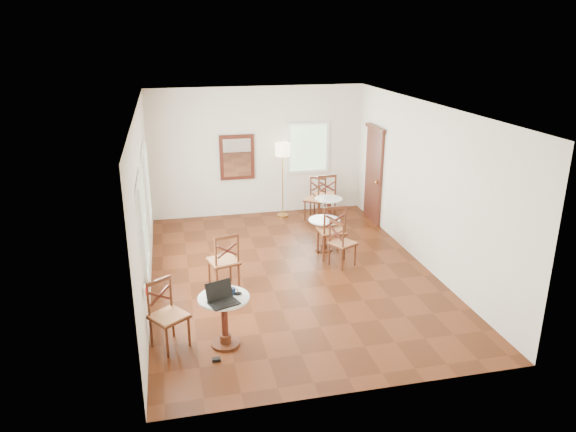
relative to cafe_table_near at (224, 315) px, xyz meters
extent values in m
plane|color=#52220E|center=(1.44, 2.10, -0.47)|extent=(7.00, 7.00, 0.00)
cube|color=white|center=(1.44, 5.60, 1.03)|extent=(5.00, 0.02, 3.00)
cube|color=white|center=(1.44, -1.40, 1.03)|extent=(5.00, 0.02, 3.00)
cube|color=white|center=(-1.06, 2.10, 1.03)|extent=(0.02, 7.00, 3.00)
cube|color=white|center=(3.94, 2.10, 1.03)|extent=(0.02, 7.00, 3.00)
cube|color=white|center=(1.44, 2.10, 2.53)|extent=(5.00, 7.00, 0.02)
cube|color=#512417|center=(3.90, 4.50, 0.58)|extent=(0.06, 0.90, 2.10)
cube|color=#4E2413|center=(3.88, 4.50, 1.68)|extent=(0.08, 1.02, 0.08)
sphere|color=#BF8C3F|center=(3.84, 4.18, 0.53)|extent=(0.07, 0.07, 0.07)
cube|color=#4D1E14|center=(0.94, 5.56, 0.93)|extent=(0.80, 0.05, 1.05)
cube|color=white|center=(0.94, 5.53, 0.93)|extent=(0.64, 0.02, 0.88)
cube|color=white|center=(-1.03, 0.00, 0.48)|extent=(0.02, 0.16, 0.16)
torus|color=red|center=(-1.01, 0.00, 0.48)|extent=(0.02, 0.12, 0.12)
cube|color=white|center=(-1.03, 0.90, 1.08)|extent=(0.06, 1.22, 1.42)
cube|color=white|center=(-1.03, 3.10, 1.08)|extent=(0.06, 1.22, 1.42)
cube|color=white|center=(2.64, 5.57, 1.08)|extent=(1.02, 0.06, 1.22)
cylinder|color=#4E2413|center=(0.00, 0.00, -0.45)|extent=(0.41, 0.41, 0.04)
cylinder|color=#4E2413|center=(0.00, 0.00, -0.36)|extent=(0.16, 0.16, 0.12)
cylinder|color=#4D1E14|center=(0.00, 0.00, -0.06)|extent=(0.09, 0.09, 0.61)
cylinder|color=#4E2413|center=(0.00, 0.00, 0.23)|extent=(0.14, 0.14, 0.06)
cylinder|color=white|center=(0.00, 0.00, 0.27)|extent=(0.71, 0.71, 0.03)
cylinder|color=#4E2413|center=(2.32, 3.01, -0.45)|extent=(0.35, 0.35, 0.04)
cylinder|color=#4E2413|center=(2.32, 3.01, -0.38)|extent=(0.14, 0.14, 0.11)
cylinder|color=#4D1E14|center=(2.32, 3.01, -0.11)|extent=(0.08, 0.08, 0.53)
cylinder|color=#4E2413|center=(2.32, 3.01, 0.13)|extent=(0.12, 0.12, 0.05)
cylinder|color=white|center=(2.32, 3.01, 0.17)|extent=(0.62, 0.62, 0.03)
cylinder|color=#4E2413|center=(2.81, 4.35, -0.45)|extent=(0.35, 0.35, 0.04)
cylinder|color=#4E2413|center=(2.81, 4.35, -0.38)|extent=(0.14, 0.14, 0.11)
cylinder|color=#4D1E14|center=(2.81, 4.35, -0.12)|extent=(0.08, 0.08, 0.53)
cylinder|color=#4E2413|center=(2.81, 4.35, 0.13)|extent=(0.12, 0.12, 0.05)
cylinder|color=white|center=(2.81, 4.35, 0.17)|extent=(0.62, 0.62, 0.03)
cylinder|color=#4E2413|center=(0.32, 2.01, -0.22)|extent=(0.04, 0.04, 0.49)
cylinder|color=#4E2413|center=(0.42, 1.63, -0.22)|extent=(0.04, 0.04, 0.49)
cylinder|color=#4E2413|center=(-0.06, 1.91, -0.22)|extent=(0.04, 0.04, 0.49)
cylinder|color=#4E2413|center=(0.04, 1.53, -0.22)|extent=(0.04, 0.04, 0.49)
cube|color=#4E2413|center=(0.18, 1.77, 0.02)|extent=(0.58, 0.58, 0.03)
cube|color=#AF7046|center=(0.18, 1.77, 0.04)|extent=(0.55, 0.55, 0.04)
cylinder|color=#4E2413|center=(0.42, 1.63, 0.29)|extent=(0.04, 0.04, 0.54)
cylinder|color=#4E2413|center=(0.04, 1.53, 0.29)|extent=(0.04, 0.04, 0.54)
cube|color=#4E2413|center=(0.23, 1.58, 0.54)|extent=(0.41, 0.14, 0.05)
cube|color=#4D1E14|center=(0.23, 1.58, 0.30)|extent=(0.35, 0.11, 0.24)
cube|color=#4D1E14|center=(0.23, 1.58, 0.30)|extent=(0.35, 0.11, 0.24)
cylinder|color=#4E2413|center=(-0.79, -0.13, -0.24)|extent=(0.04, 0.04, 0.46)
cylinder|color=#4E2413|center=(-1.01, 0.17, -0.24)|extent=(0.04, 0.04, 0.46)
cylinder|color=#4E2413|center=(-0.49, 0.08, -0.24)|extent=(0.04, 0.04, 0.46)
cylinder|color=#4E2413|center=(-0.71, 0.38, -0.24)|extent=(0.04, 0.04, 0.46)
cube|color=#4E2413|center=(-0.75, 0.13, 0.00)|extent=(0.63, 0.63, 0.03)
cube|color=#AF7046|center=(-0.75, 0.13, 0.01)|extent=(0.60, 0.60, 0.04)
cylinder|color=#4E2413|center=(-1.01, 0.17, 0.25)|extent=(0.04, 0.04, 0.51)
cylinder|color=#4E2413|center=(-0.71, 0.38, 0.25)|extent=(0.04, 0.04, 0.51)
cube|color=#4E2413|center=(-0.86, 0.28, 0.49)|extent=(0.34, 0.25, 0.05)
cube|color=#4D1E14|center=(-0.86, 0.28, 0.26)|extent=(0.29, 0.21, 0.23)
cube|color=#4D1E14|center=(-0.86, 0.28, 0.26)|extent=(0.29, 0.21, 0.23)
cylinder|color=#4E2413|center=(2.57, 2.89, -0.21)|extent=(0.04, 0.04, 0.51)
cylinder|color=#4E2413|center=(2.57, 2.48, -0.21)|extent=(0.04, 0.04, 0.51)
cylinder|color=#4E2413|center=(2.16, 2.88, -0.21)|extent=(0.04, 0.04, 0.51)
cylinder|color=#4E2413|center=(2.16, 2.47, -0.21)|extent=(0.04, 0.04, 0.51)
cube|color=#4E2413|center=(2.36, 2.68, 0.05)|extent=(0.50, 0.50, 0.03)
cube|color=#AF7046|center=(2.36, 2.68, 0.07)|extent=(0.48, 0.48, 0.05)
cylinder|color=#4E2413|center=(2.57, 2.48, 0.33)|extent=(0.04, 0.04, 0.57)
cylinder|color=#4E2413|center=(2.16, 2.47, 0.33)|extent=(0.04, 0.04, 0.57)
cube|color=#4E2413|center=(2.36, 2.48, 0.59)|extent=(0.43, 0.04, 0.06)
cube|color=#4D1E14|center=(2.36, 2.48, 0.34)|extent=(0.37, 0.03, 0.25)
cube|color=#4D1E14|center=(2.36, 2.48, 0.34)|extent=(0.37, 0.03, 0.25)
cylinder|color=#4E2413|center=(2.68, 2.16, -0.25)|extent=(0.03, 0.03, 0.43)
cylinder|color=#4E2413|center=(2.37, 2.00, -0.25)|extent=(0.03, 0.03, 0.43)
cylinder|color=#4E2413|center=(2.52, 2.46, -0.25)|extent=(0.03, 0.03, 0.43)
cylinder|color=#4E2413|center=(2.22, 2.31, -0.25)|extent=(0.03, 0.03, 0.43)
cube|color=#4E2413|center=(2.45, 2.23, -0.04)|extent=(0.56, 0.56, 0.03)
cube|color=#AF7046|center=(2.45, 2.23, -0.02)|extent=(0.54, 0.54, 0.04)
cylinder|color=#4E2413|center=(2.37, 2.00, 0.20)|extent=(0.03, 0.03, 0.47)
cylinder|color=#4E2413|center=(2.22, 2.31, 0.20)|extent=(0.03, 0.03, 0.47)
cube|color=#4E2413|center=(2.30, 2.16, 0.42)|extent=(0.20, 0.34, 0.05)
cube|color=#4D1E14|center=(2.30, 2.16, 0.21)|extent=(0.16, 0.28, 0.21)
cube|color=#4D1E14|center=(2.30, 2.16, 0.21)|extent=(0.16, 0.28, 0.21)
cylinder|color=#4E2413|center=(3.12, 5.21, -0.22)|extent=(0.04, 0.04, 0.50)
cylinder|color=#4E2413|center=(3.11, 4.82, -0.22)|extent=(0.04, 0.04, 0.50)
cylinder|color=#4E2413|center=(2.73, 5.23, -0.22)|extent=(0.04, 0.04, 0.50)
cylinder|color=#4E2413|center=(2.71, 4.83, -0.22)|extent=(0.04, 0.04, 0.50)
cube|color=#4E2413|center=(2.92, 5.02, 0.03)|extent=(0.50, 0.50, 0.03)
cube|color=#AF7046|center=(2.92, 5.02, 0.05)|extent=(0.48, 0.48, 0.04)
cylinder|color=#4E2413|center=(3.11, 4.82, 0.30)|extent=(0.04, 0.04, 0.55)
cylinder|color=#4E2413|center=(2.71, 4.83, 0.30)|extent=(0.04, 0.04, 0.55)
cube|color=#4E2413|center=(2.91, 4.83, 0.56)|extent=(0.42, 0.05, 0.06)
cube|color=#4D1E14|center=(2.91, 4.83, 0.31)|extent=(0.36, 0.04, 0.24)
cube|color=#4D1E14|center=(2.91, 4.83, 0.31)|extent=(0.36, 0.04, 0.24)
cylinder|color=#4E2413|center=(2.39, 4.84, -0.24)|extent=(0.04, 0.04, 0.45)
cylinder|color=#4E2413|center=(2.61, 5.14, -0.24)|extent=(0.04, 0.04, 0.45)
cylinder|color=#4E2413|center=(2.68, 4.63, -0.24)|extent=(0.04, 0.04, 0.45)
cylinder|color=#4E2413|center=(2.90, 4.92, -0.24)|extent=(0.04, 0.04, 0.45)
cube|color=#4E2413|center=(2.64, 4.88, -0.01)|extent=(0.62, 0.62, 0.03)
cube|color=#AF7046|center=(2.64, 4.88, 0.01)|extent=(0.59, 0.59, 0.04)
cylinder|color=#4E2413|center=(2.61, 5.14, 0.24)|extent=(0.04, 0.04, 0.51)
cylinder|color=#4E2413|center=(2.90, 4.92, 0.24)|extent=(0.04, 0.04, 0.51)
cube|color=#4E2413|center=(2.75, 5.03, 0.47)|extent=(0.33, 0.25, 0.05)
cube|color=#4D1E14|center=(2.75, 5.03, 0.25)|extent=(0.28, 0.21, 0.22)
cube|color=#4D1E14|center=(2.75, 5.03, 0.25)|extent=(0.28, 0.21, 0.22)
cylinder|color=#BF8C3F|center=(1.95, 5.25, -0.45)|extent=(0.28, 0.28, 0.03)
cylinder|color=#BF8C3F|center=(1.95, 5.25, 0.34)|extent=(0.02, 0.02, 1.61)
cylinder|color=beige|center=(1.95, 5.25, 1.14)|extent=(0.34, 0.34, 0.30)
cube|color=black|center=(-0.02, -0.20, 0.30)|extent=(0.45, 0.39, 0.02)
cube|color=black|center=(-0.02, -0.20, 0.31)|extent=(0.34, 0.26, 0.00)
cube|color=black|center=(-0.07, -0.07, 0.43)|extent=(0.38, 0.21, 0.26)
cube|color=silver|center=(-0.07, -0.07, 0.43)|extent=(0.33, 0.17, 0.21)
ellipsoid|color=black|center=(0.20, 0.02, 0.31)|extent=(0.13, 0.11, 0.04)
cylinder|color=black|center=(0.13, 0.05, 0.33)|extent=(0.08, 0.08, 0.09)
torus|color=black|center=(0.18, 0.05, 0.33)|extent=(0.06, 0.01, 0.06)
cylinder|color=white|center=(0.12, 0.09, 0.34)|extent=(0.06, 0.06, 0.10)
cube|color=black|center=(-0.17, -0.38, -0.44)|extent=(0.11, 0.07, 0.04)
camera|label=1|loc=(-0.59, -6.64, 3.76)|focal=33.71mm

